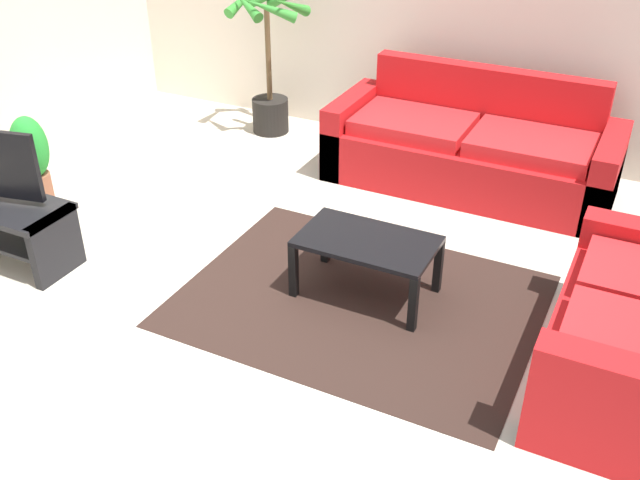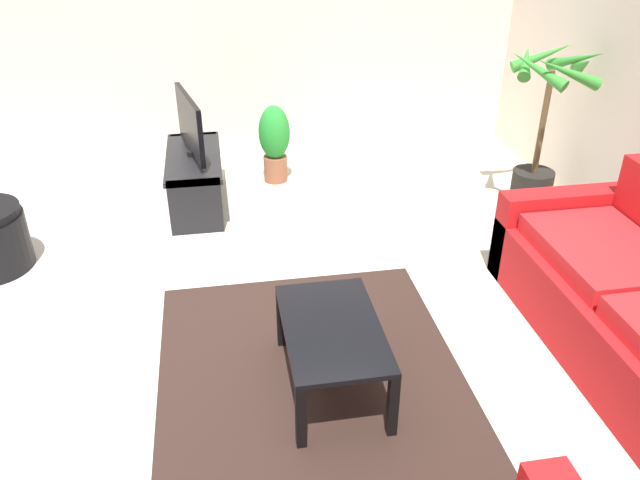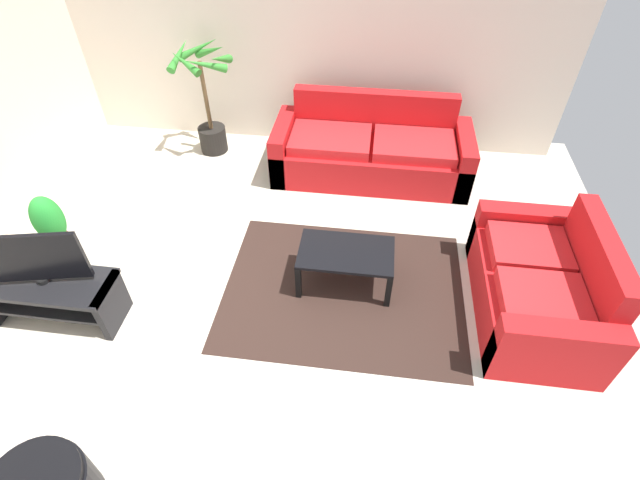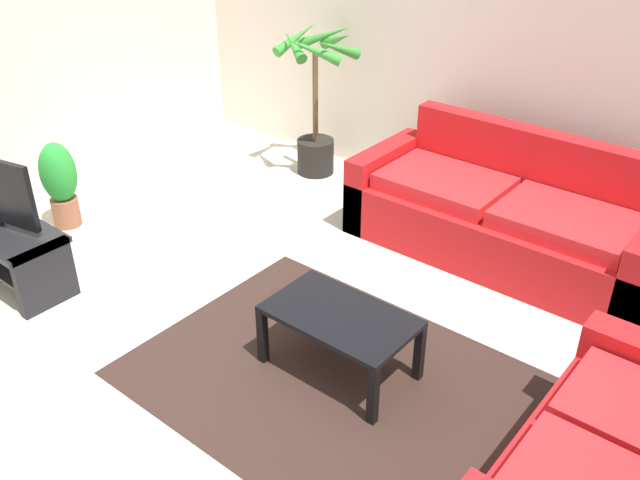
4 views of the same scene
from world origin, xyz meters
TOP-DOWN VIEW (x-y plane):
  - ground_plane at (0.00, 0.00)m, footprint 6.60×6.60m
  - wall_back at (0.00, 3.00)m, footprint 6.00×0.06m
  - couch_main at (0.76, 2.28)m, footprint 2.27×0.90m
  - tv_stand at (-1.81, -0.25)m, footprint 1.10×0.45m
  - coffee_table at (0.62, 0.47)m, footprint 0.85×0.51m
  - area_rug at (0.62, 0.37)m, footprint 2.20×1.70m
  - potted_palm at (-1.28, 2.56)m, footprint 0.72×0.76m
  - potted_plant_small at (-2.20, 0.47)m, footprint 0.28×0.28m

SIDE VIEW (x-z plane):
  - ground_plane at x=0.00m, z-range 0.00..0.00m
  - area_rug at x=0.62m, z-range 0.00..0.01m
  - tv_stand at x=-1.81m, z-range 0.07..0.52m
  - couch_main at x=0.76m, z-range -0.15..0.75m
  - coffee_table at x=0.62m, z-range 0.14..0.55m
  - potted_plant_small at x=-2.20m, z-range 0.03..0.75m
  - potted_palm at x=-1.28m, z-range -0.06..1.30m
  - wall_back at x=0.00m, z-range 0.00..2.70m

